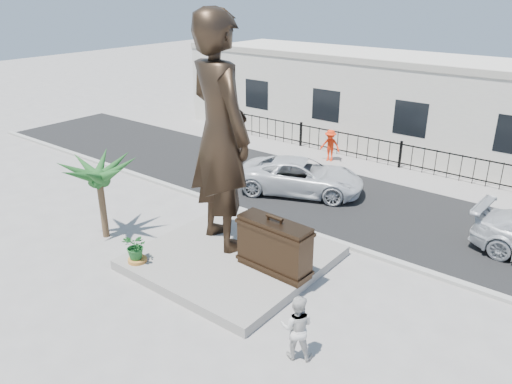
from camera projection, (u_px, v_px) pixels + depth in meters
ground at (212, 289)px, 14.01m from camera, size 100.00×100.00×0.00m
street at (349, 200)px, 19.81m from camera, size 40.00×7.00×0.01m
curb at (301, 230)px, 17.25m from camera, size 40.00×0.25×0.12m
far_sidewalk at (392, 172)px, 22.71m from camera, size 40.00×2.50×0.02m
plinth at (233, 258)px, 15.32m from camera, size 5.20×5.20×0.30m
fence at (400, 156)px, 23.06m from camera, size 22.00×0.10×1.20m
building at (437, 106)px, 25.50m from camera, size 28.00×7.00×4.40m
statue at (220, 134)px, 14.69m from camera, size 3.00×2.45×7.09m
suitcase at (274, 246)px, 14.08m from camera, size 2.22×0.79×1.55m
tourist at (297, 327)px, 11.18m from camera, size 0.97×0.90×1.60m
car_white at (301, 176)px, 20.27m from camera, size 5.53×4.08×1.40m
worker at (330, 145)px, 23.91m from camera, size 1.07×0.73×1.54m
palm_tree at (106, 236)px, 16.96m from camera, size 1.80×1.80×3.20m
planter at (138, 264)px, 14.86m from camera, size 0.56×0.56×0.40m
shrub at (136, 246)px, 14.62m from camera, size 0.76×0.66×0.81m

